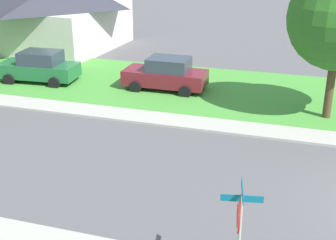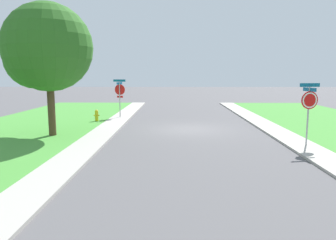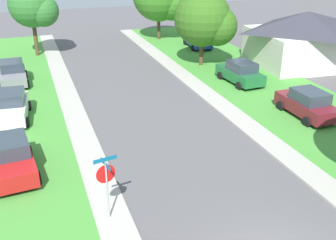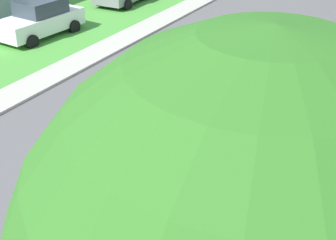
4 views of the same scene
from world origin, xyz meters
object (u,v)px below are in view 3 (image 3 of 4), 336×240
at_px(car_grey_kerbside_mid, 13,73).
at_px(tree_corner_large, 206,20).
at_px(car_green_across_road, 240,73).
at_px(car_maroon_driveway_right, 307,104).
at_px(car_blue_behind_trees, 198,39).
at_px(tree_sidewalk_near, 34,6).
at_px(stop_sign_far_corner, 106,178).
at_px(house_right_setback, 305,38).
at_px(car_red_far_down_street, 11,157).
at_px(car_white_near_corner, 11,106).

xyz_separation_m(car_grey_kerbside_mid, tree_corner_large, (15.73, -0.29, 3.08)).
relative_size(car_green_across_road, car_maroon_driveway_right, 1.03).
distance_m(car_blue_behind_trees, tree_sidewalk_near, 15.94).
relative_size(car_maroon_driveway_right, car_blue_behind_trees, 0.97).
relative_size(stop_sign_far_corner, car_grey_kerbside_mid, 0.64).
bearing_deg(car_green_across_road, house_right_setback, 20.44).
height_order(car_red_far_down_street, car_grey_kerbside_mid, same).
height_order(car_white_near_corner, car_red_far_down_street, same).
bearing_deg(car_maroon_driveway_right, car_green_across_road, 95.81).
bearing_deg(car_white_near_corner, car_green_across_road, 5.17).
distance_m(tree_corner_large, house_right_setback, 8.81).
relative_size(car_green_across_road, tree_sidewalk_near, 0.65).
bearing_deg(car_blue_behind_trees, car_green_across_road, -97.28).
distance_m(car_maroon_driveway_right, tree_sidewalk_near, 25.56).
bearing_deg(car_white_near_corner, tree_corner_large, 23.24).
bearing_deg(car_maroon_driveway_right, stop_sign_far_corner, -156.50).
height_order(car_green_across_road, car_maroon_driveway_right, same).
bearing_deg(stop_sign_far_corner, tree_corner_large, 56.03).
bearing_deg(house_right_setback, car_blue_behind_trees, 126.01).
height_order(car_green_across_road, car_grey_kerbside_mid, same).
height_order(car_maroon_driveway_right, house_right_setback, house_right_setback).
bearing_deg(car_green_across_road, tree_sidewalk_near, 135.69).
bearing_deg(car_red_far_down_street, car_blue_behind_trees, 47.89).
bearing_deg(car_white_near_corner, house_right_setback, 10.27).
height_order(car_white_near_corner, tree_corner_large, tree_corner_large).
height_order(car_maroon_driveway_right, car_red_far_down_street, same).
bearing_deg(stop_sign_far_corner, house_right_setback, 37.57).
bearing_deg(house_right_setback, stop_sign_far_corner, -142.43).
bearing_deg(tree_sidewalk_near, car_red_far_down_street, -96.55).
height_order(car_maroon_driveway_right, tree_sidewalk_near, tree_sidewalk_near).
relative_size(car_grey_kerbside_mid, tree_corner_large, 0.67).
xyz_separation_m(car_green_across_road, car_maroon_driveway_right, (0.72, -7.09, 0.00)).
distance_m(car_green_across_road, tree_sidewalk_near, 19.76).
relative_size(car_maroon_driveway_right, tree_corner_large, 0.66).
bearing_deg(tree_corner_large, car_blue_behind_trees, 72.08).
distance_m(car_maroon_driveway_right, car_red_far_down_street, 17.14).
bearing_deg(car_maroon_driveway_right, house_right_setback, 54.73).
bearing_deg(car_red_far_down_street, stop_sign_far_corner, -54.11).
height_order(car_maroon_driveway_right, tree_corner_large, tree_corner_large).
bearing_deg(car_blue_behind_trees, tree_sidewalk_near, 172.66).
bearing_deg(car_grey_kerbside_mid, tree_sidewalk_near, 73.29).
relative_size(car_maroon_driveway_right, car_red_far_down_street, 0.97).
distance_m(car_white_near_corner, car_grey_kerbside_mid, 7.10).
height_order(car_white_near_corner, tree_sidewalk_near, tree_sidewalk_near).
bearing_deg(car_red_far_down_street, tree_sidewalk_near, 83.45).
xyz_separation_m(car_red_far_down_street, house_right_setback, (24.17, 11.08, 1.50)).
bearing_deg(car_red_far_down_street, car_white_near_corner, 90.16).
bearing_deg(tree_sidewalk_near, car_maroon_driveway_right, -54.72).
distance_m(stop_sign_far_corner, car_white_near_corner, 12.09).
relative_size(tree_sidewalk_near, house_right_setback, 0.71).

